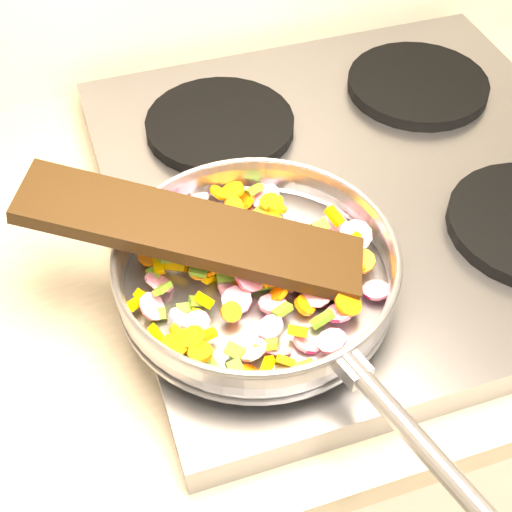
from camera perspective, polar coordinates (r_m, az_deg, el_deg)
name	(u,v)px	position (r m, az deg, el deg)	size (l,w,h in m)	color
cooktop	(363,188)	(0.88, 8.56, 5.39)	(0.60, 0.60, 0.04)	#939399
grate_fl	(297,285)	(0.73, 3.29, -2.34)	(0.19, 0.19, 0.02)	black
grate_bl	(220,125)	(0.92, -2.90, 10.45)	(0.19, 0.19, 0.02)	black
grate_br	(418,85)	(1.02, 12.81, 13.23)	(0.19, 0.19, 0.02)	black
saute_pan	(258,269)	(0.70, 0.14, -1.02)	(0.31, 0.48, 0.05)	#9E9EA5
vegetable_heap	(249,266)	(0.71, -0.58, -0.79)	(0.27, 0.26, 0.05)	#FCB701
wooden_spatula	(193,231)	(0.69, -5.04, 2.01)	(0.34, 0.08, 0.02)	black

